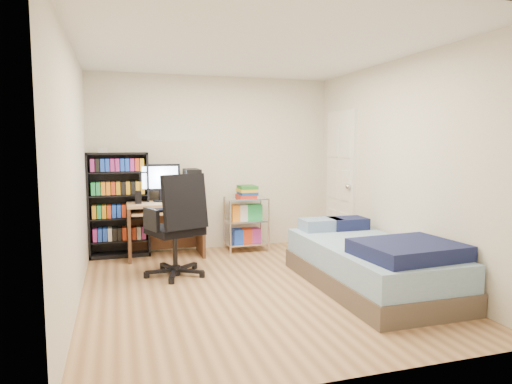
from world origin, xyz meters
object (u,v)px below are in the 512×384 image
object	(u,v)px
media_shelf	(119,204)
bed	(370,263)
computer_desk	(172,207)
office_chair	(177,244)

from	to	relation	value
media_shelf	bed	distance (m)	3.40
computer_desk	office_chair	xyz separation A→B (m)	(-0.07, -1.02, -0.30)
computer_desk	office_chair	size ratio (longest dim) A/B	1.05
media_shelf	computer_desk	world-z (taller)	media_shelf
media_shelf	office_chair	distance (m)	1.37
computer_desk	bed	world-z (taller)	computer_desk
media_shelf	bed	size ratio (longest dim) A/B	0.68
media_shelf	computer_desk	xyz separation A→B (m)	(0.70, -0.14, -0.05)
office_chair	bed	bearing A→B (deg)	-49.65
computer_desk	media_shelf	bearing A→B (deg)	168.33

